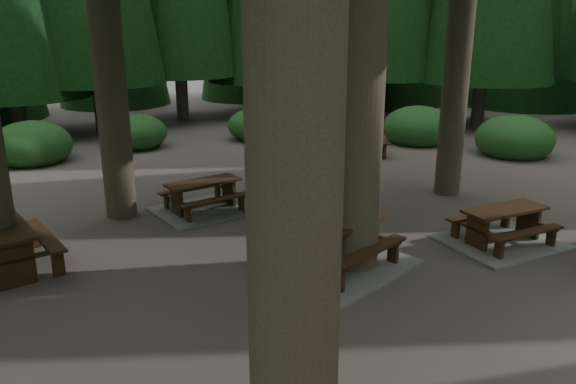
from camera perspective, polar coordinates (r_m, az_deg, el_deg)
ground at (r=9.17m, az=3.60°, el=-8.98°), size 80.00×80.00×0.00m
picnic_table_a at (r=11.24m, az=20.97°, el=-3.84°), size 2.33×2.03×0.70m
picnic_table_b at (r=10.43m, az=-26.95°, el=-4.37°), size 1.57×1.92×0.81m
picnic_table_c at (r=12.41m, az=-8.55°, el=-0.96°), size 2.04×1.69×0.69m
picnic_table_d at (r=17.48m, az=6.75°, el=5.42°), size 2.30×2.11×0.80m
picnic_table_f at (r=9.54m, az=5.07°, el=-6.12°), size 2.68×2.35×0.80m
shrub_ring at (r=9.95m, az=4.05°, el=-4.32°), size 23.86×24.64×1.49m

